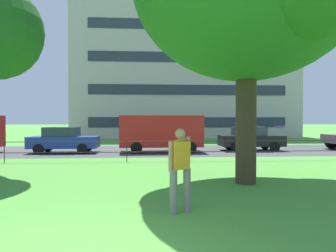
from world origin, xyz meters
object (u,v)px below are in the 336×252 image
(car_black_right, at_px, (250,138))
(apartment_building_background, at_px, (181,68))
(frisbee, at_px, (279,127))
(panel_van_center, at_px, (161,131))
(car_blue_left, at_px, (64,140))
(person_thrower, at_px, (180,167))

(car_black_right, relative_size, apartment_building_background, 0.16)
(frisbee, distance_m, panel_van_center, 12.00)
(panel_van_center, bearing_deg, car_blue_left, -179.02)
(frisbee, height_order, panel_van_center, panel_van_center)
(car_blue_left, height_order, car_black_right, same)
(frisbee, distance_m, apartment_building_background, 34.43)
(frisbee, height_order, car_blue_left, frisbee)
(panel_van_center, xyz_separation_m, apartment_building_background, (3.59, 21.88, 7.69))
(frisbee, distance_m, car_black_right, 12.76)
(apartment_building_background, bearing_deg, frisbee, -92.24)
(panel_van_center, bearing_deg, apartment_building_background, 80.68)
(person_thrower, xyz_separation_m, car_blue_left, (-5.71, 12.37, -0.18))
(car_black_right, bearing_deg, apartment_building_background, 95.82)
(car_blue_left, distance_m, car_black_right, 11.66)
(person_thrower, xyz_separation_m, apartment_building_background, (3.76, 34.35, 8.01))
(panel_van_center, relative_size, apartment_building_background, 0.20)
(person_thrower, bearing_deg, car_black_right, 65.34)
(apartment_building_background, bearing_deg, panel_van_center, -99.32)
(person_thrower, height_order, car_black_right, person_thrower)
(person_thrower, height_order, frisbee, frisbee)
(panel_van_center, bearing_deg, frisbee, -79.05)
(car_blue_left, bearing_deg, car_black_right, 2.79)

